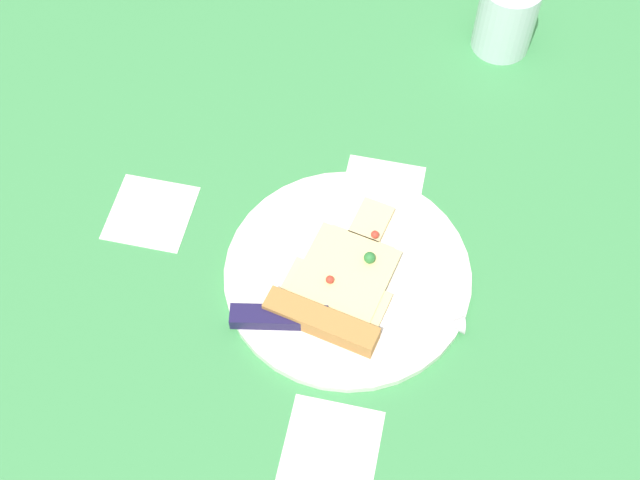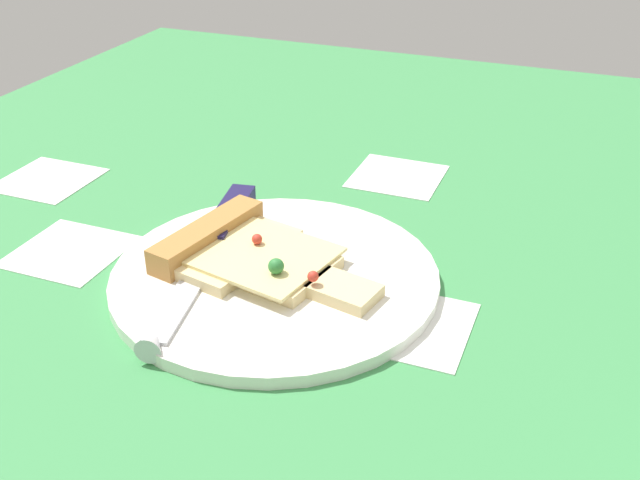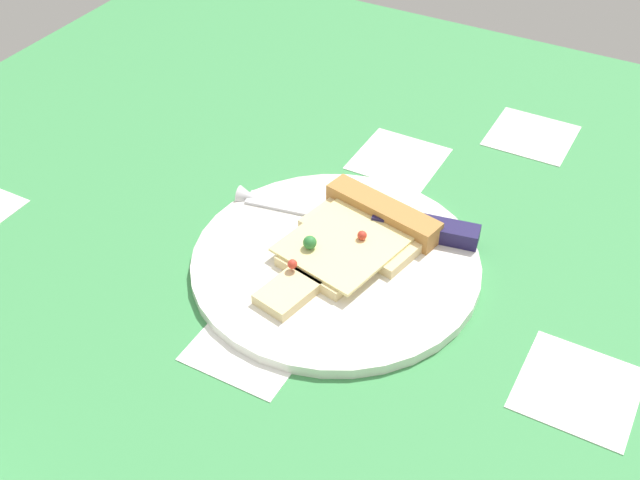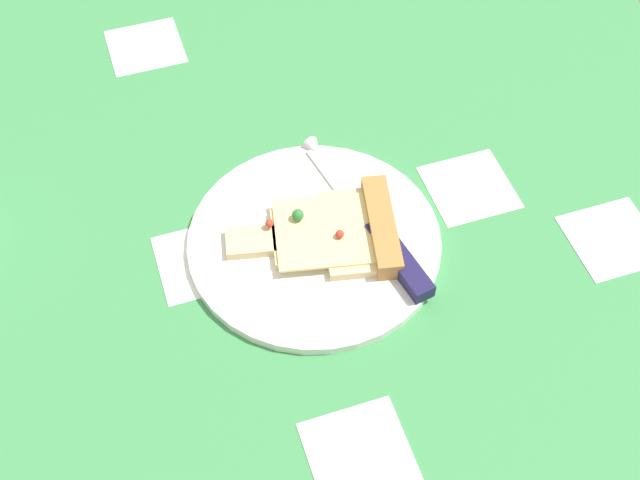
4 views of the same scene
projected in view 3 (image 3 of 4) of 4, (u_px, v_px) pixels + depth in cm
name	position (u px, v px, depth cm)	size (l,w,h in cm)	color
ground_plane	(345.00, 368.00, 65.67)	(124.75, 124.75, 3.00)	#3D8C4C
plate	(336.00, 263.00, 72.51)	(26.39, 26.39, 1.04)	white
pizza_slice	(354.00, 238.00, 73.18)	(18.63, 12.90, 2.55)	beige
knife	(379.00, 220.00, 75.50)	(6.45, 23.98, 2.45)	silver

